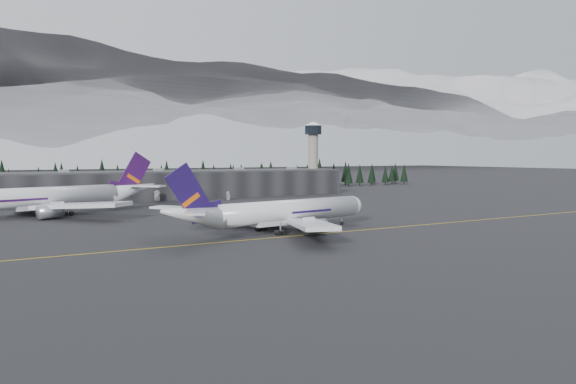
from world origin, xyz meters
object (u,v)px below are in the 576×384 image
control_tower (313,149)px  gse_vehicle_a (157,200)px  terminal (180,184)px  gse_vehicle_b (229,199)px  jet_parked (57,197)px  jet_main (274,213)px

control_tower → gse_vehicle_a: bearing=-167.2°
control_tower → gse_vehicle_a: size_ratio=7.85×
gse_vehicle_a → terminal: bearing=51.3°
gse_vehicle_b → jet_parked: bearing=-85.7°
jet_main → jet_parked: (-44.91, 68.71, 0.87)m
terminal → control_tower: control_tower is taller
gse_vehicle_b → control_tower: bearing=100.7°
control_tower → jet_main: 151.28m
jet_parked → gse_vehicle_a: jet_parked is taller
jet_parked → terminal: bearing=-154.4°
jet_parked → gse_vehicle_b: bearing=-177.0°
terminal → gse_vehicle_a: (-15.39, -17.51, -5.63)m
terminal → jet_parked: jet_parked is taller
terminal → gse_vehicle_a: terminal is taller
jet_parked → gse_vehicle_a: size_ratio=14.54×
jet_parked → jet_main: bearing=107.0°
terminal → jet_parked: 76.17m
gse_vehicle_a → gse_vehicle_b: (29.01, -8.80, 0.01)m
control_tower → gse_vehicle_a: 95.43m
gse_vehicle_a → gse_vehicle_b: 30.32m
terminal → jet_main: jet_main is taller
control_tower → jet_main: (-86.89, -122.47, -18.35)m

